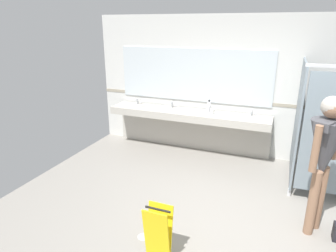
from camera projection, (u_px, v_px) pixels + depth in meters
The scene contains 10 objects.
ground_plane at pixel (241, 235), 3.72m from camera, with size 6.80×5.42×0.10m, color gray.
wall_back at pixel (268, 89), 5.46m from camera, with size 6.80×0.12×2.62m, color silver.
wall_back_tile_band at pixel (266, 104), 5.48m from camera, with size 6.80×0.01×0.06m, color #9E937F.
vanity_counter at pixel (189, 121), 5.94m from camera, with size 3.13×0.55×0.95m.
mirror_panel at pixel (193, 75), 5.83m from camera, with size 3.03×0.02×1.01m, color silver.
person_standing at pixel (325, 150), 3.40m from camera, with size 0.54×0.54×1.70m.
soap_dispenser at pixel (209, 106), 5.77m from camera, with size 0.07×0.07×0.22m.
paper_cup at pixel (212, 112), 5.56m from camera, with size 0.07×0.07×0.10m, color white.
wet_floor_sign at pixel (158, 233), 3.19m from camera, with size 0.28×0.19×0.64m.
floor_drain_cover at pixel (143, 237), 3.61m from camera, with size 0.14×0.14×0.01m, color #B7BABF.
Camera 1 is at (0.31, -3.20, 2.42)m, focal length 32.14 mm.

